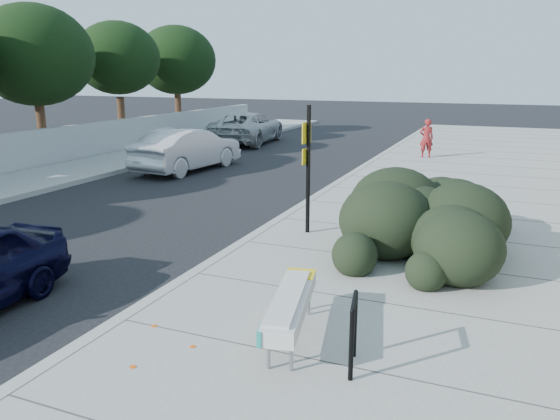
{
  "coord_description": "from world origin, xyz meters",
  "views": [
    {
      "loc": [
        4.87,
        -7.72,
        3.57
      ],
      "look_at": [
        0.98,
        1.62,
        1.0
      ],
      "focal_mm": 35.0,
      "sensor_mm": 36.0,
      "label": 1
    }
  ],
  "objects_px": {
    "bike_rack": "(353,327)",
    "suv_silver": "(247,128)",
    "bench": "(291,304)",
    "sign_post": "(308,162)",
    "wagon_silver": "(188,149)",
    "pedestrian": "(426,138)"
  },
  "relations": [
    {
      "from": "bike_rack",
      "to": "wagon_silver",
      "type": "height_order",
      "value": "wagon_silver"
    },
    {
      "from": "suv_silver",
      "to": "bike_rack",
      "type": "bearing_deg",
      "value": 112.19
    },
    {
      "from": "bike_rack",
      "to": "wagon_silver",
      "type": "relative_size",
      "value": 0.19
    },
    {
      "from": "bike_rack",
      "to": "bench",
      "type": "bearing_deg",
      "value": 146.71
    },
    {
      "from": "sign_post",
      "to": "wagon_silver",
      "type": "distance_m",
      "value": 9.52
    },
    {
      "from": "sign_post",
      "to": "pedestrian",
      "type": "relative_size",
      "value": 1.76
    },
    {
      "from": "wagon_silver",
      "to": "pedestrian",
      "type": "height_order",
      "value": "pedestrian"
    },
    {
      "from": "wagon_silver",
      "to": "bike_rack",
      "type": "bearing_deg",
      "value": 134.93
    },
    {
      "from": "wagon_silver",
      "to": "pedestrian",
      "type": "bearing_deg",
      "value": -138.46
    },
    {
      "from": "bike_rack",
      "to": "pedestrian",
      "type": "xyz_separation_m",
      "value": [
        -1.59,
        17.17,
        0.25
      ]
    },
    {
      "from": "bench",
      "to": "sign_post",
      "type": "bearing_deg",
      "value": 95.25
    },
    {
      "from": "bench",
      "to": "pedestrian",
      "type": "bearing_deg",
      "value": 80.1
    },
    {
      "from": "sign_post",
      "to": "suv_silver",
      "type": "bearing_deg",
      "value": 134.28
    },
    {
      "from": "bike_rack",
      "to": "wagon_silver",
      "type": "distance_m",
      "value": 14.87
    },
    {
      "from": "sign_post",
      "to": "wagon_silver",
      "type": "relative_size",
      "value": 0.58
    },
    {
      "from": "bike_rack",
      "to": "suv_silver",
      "type": "xyz_separation_m",
      "value": [
        -10.92,
        19.58,
        0.11
      ]
    },
    {
      "from": "bench",
      "to": "suv_silver",
      "type": "xyz_separation_m",
      "value": [
        -9.98,
        19.2,
        0.15
      ]
    },
    {
      "from": "wagon_silver",
      "to": "bench",
      "type": "bearing_deg",
      "value": 132.95
    },
    {
      "from": "bench",
      "to": "pedestrian",
      "type": "distance_m",
      "value": 16.8
    },
    {
      "from": "bench",
      "to": "pedestrian",
      "type": "height_order",
      "value": "pedestrian"
    },
    {
      "from": "bench",
      "to": "pedestrian",
      "type": "xyz_separation_m",
      "value": [
        -0.65,
        16.79,
        0.29
      ]
    },
    {
      "from": "bike_rack",
      "to": "pedestrian",
      "type": "height_order",
      "value": "pedestrian"
    }
  ]
}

